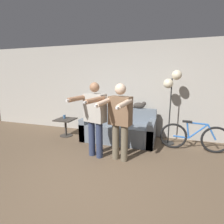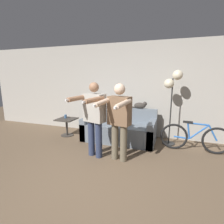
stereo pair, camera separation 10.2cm
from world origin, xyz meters
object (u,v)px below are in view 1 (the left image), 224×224
cat (140,105)px  floor_lamp (172,86)px  couch (119,130)px  person_left (94,115)px  bicycle (194,137)px  person_right (120,117)px  side_table (66,124)px  cup (64,117)px

cat → floor_lamp: size_ratio=0.24×
couch → cat: 0.87m
person_left → floor_lamp: floor_lamp is taller
floor_lamp → bicycle: bearing=-28.2°
person_left → floor_lamp: bearing=55.9°
cat → floor_lamp: (0.79, -0.18, 0.55)m
couch → person_right: bearing=-73.7°
bicycle → person_left: bearing=-154.3°
cat → side_table: 2.15m
cat → bicycle: 1.54m
cat → side_table: size_ratio=0.86×
floor_lamp → cup: size_ratio=17.55×
person_right → cat: (0.16, 1.45, 0.02)m
floor_lamp → side_table: size_ratio=3.58×
side_table → cup: bearing=139.7°
person_left → person_right: (0.53, -0.00, -0.01)m
couch → floor_lamp: (1.28, 0.15, 1.19)m
floor_lamp → side_table: 3.03m
bicycle → floor_lamp: bearing=151.8°
person_left → side_table: size_ratio=3.07×
person_left → cat: size_ratio=3.58×
person_right → floor_lamp: bearing=64.8°
bicycle → cat: bearing=160.4°
person_left → cat: bearing=79.8°
cup → bicycle: 3.42m
person_right → bicycle: size_ratio=1.04×
couch → cat: bearing=34.3°
person_right → couch: bearing=118.0°
side_table → person_left: bearing=-36.2°
person_right → cup: person_right is taller
cup → cat: bearing=11.7°
couch → cup: 1.62m
cup → side_table: bearing=-40.3°
cat → side_table: (-2.02, -0.48, -0.56)m
person_right → floor_lamp: 1.69m
couch → person_left: bearing=-100.6°
cup → bicycle: size_ratio=0.07×
person_right → bicycle: person_right is taller
cat → bicycle: (1.33, -0.47, -0.60)m
cat → cup: bearing=-168.3°
floor_lamp → cup: floor_lamp is taller
bicycle → side_table: bearing=-179.9°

